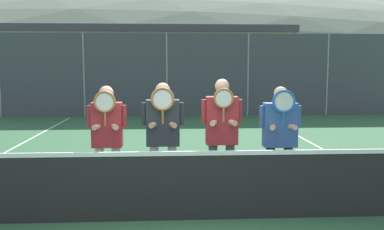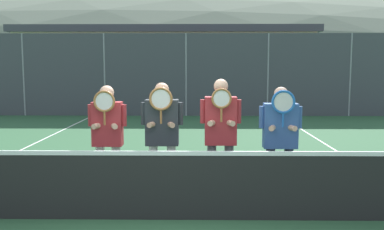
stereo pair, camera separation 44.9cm
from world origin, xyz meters
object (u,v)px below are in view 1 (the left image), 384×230
Objects in this scene: player_rightmost at (280,133)px; car_center at (263,89)px; player_leftmost at (107,134)px; player_center_left at (163,131)px; player_center_right at (222,131)px; car_left_of_center at (155,89)px; car_far_left at (49,89)px; car_right_of_center at (365,89)px.

player_rightmost is 0.37× the size of car_center.
player_center_left reaches higher than player_leftmost.
player_leftmost is 0.94× the size of player_center_right.
car_center is (4.53, 13.69, -0.14)m from player_center_left.
car_center reaches higher than car_left_of_center.
car_left_of_center is at bearing -0.17° from car_far_left.
player_center_right is 15.10m from car_far_left.
player_center_left is at bearing 178.49° from player_rightmost.
player_center_right is at bearing -65.89° from car_far_left.
car_center is at bearing 71.68° from player_center_left.
player_center_right is 0.45× the size of car_right_of_center.
car_center is 4.86m from car_right_of_center.
car_center reaches higher than player_rightmost.
player_center_right reaches higher than car_center.
player_center_right is 0.86m from player_rightmost.
player_leftmost is at bearing -126.94° from car_right_of_center.
player_leftmost is at bearing 176.31° from player_center_left.
player_rightmost is (2.50, -0.10, 0.00)m from player_leftmost.
car_far_left reaches higher than car_right_of_center.
player_center_right is (1.64, -0.13, 0.05)m from player_leftmost.
player_center_left is at bearing -87.90° from car_left_of_center.
car_left_of_center is (4.83, -0.01, -0.02)m from car_far_left.
player_center_left is 0.39× the size of car_center.
player_center_right is at bearing -177.48° from player_rightmost.
player_center_right reaches higher than player_leftmost.
player_leftmost is at bearing 175.34° from player_center_right.
player_center_right reaches higher than player_center_left.
player_center_right is at bearing -105.02° from car_center.
car_left_of_center reaches higher than car_right_of_center.
car_right_of_center is (4.86, -0.08, -0.03)m from car_center.
car_far_left is at bearing 179.83° from car_left_of_center.
player_rightmost is at bearing 2.52° from player_center_right.
player_center_left is at bearing -124.61° from car_right_of_center.
player_rightmost is (0.86, 0.04, -0.05)m from player_center_right.
player_center_left is at bearing 174.41° from player_center_right.
player_center_right reaches higher than car_right_of_center.
player_rightmost is 0.41× the size of car_far_left.
car_left_of_center is at bearing -179.98° from car_center.
player_leftmost reaches higher than car_right_of_center.
player_rightmost is 14.02m from car_center.
car_right_of_center is at bearing -0.92° from car_center.
car_left_of_center is (0.30, 13.64, -0.11)m from player_leftmost.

